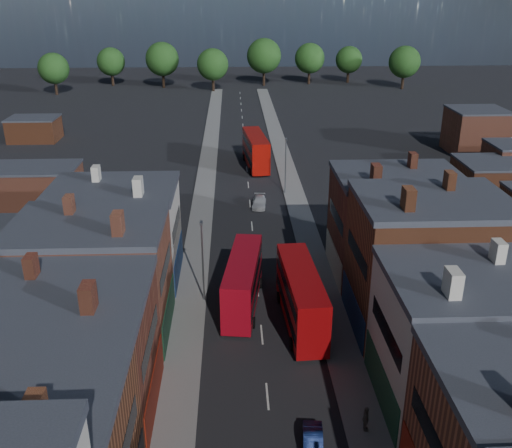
{
  "coord_description": "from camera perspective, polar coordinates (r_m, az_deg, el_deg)",
  "views": [
    {
      "loc": [
        -2.23,
        -17.49,
        27.72
      ],
      "look_at": [
        0.0,
        36.01,
        5.31
      ],
      "focal_mm": 40.0,
      "sensor_mm": 36.0,
      "label": 1
    }
  ],
  "objects": [
    {
      "name": "car_2",
      "position": [
        62.34,
        -1.32,
        -3.12
      ],
      "size": [
        2.09,
        4.19,
        1.14
      ],
      "primitive_type": "imported",
      "rotation": [
        0.0,
        0.0,
        -0.05
      ],
      "color": "black",
      "rests_on": "ground"
    },
    {
      "name": "pavement_west",
      "position": [
        73.07,
        -5.56,
        0.35
      ],
      "size": [
        3.0,
        200.0,
        0.12
      ],
      "primitive_type": "cube",
      "color": "gray",
      "rests_on": "ground"
    },
    {
      "name": "ped_3",
      "position": [
        40.82,
        10.93,
        -18.59
      ],
      "size": [
        0.62,
        1.14,
        1.87
      ],
      "primitive_type": "imported",
      "rotation": [
        0.0,
        0.0,
        1.46
      ],
      "color": "#5C564F",
      "rests_on": "pavement_east"
    },
    {
      "name": "bus_0",
      "position": [
        52.72,
        -1.31,
        -5.72
      ],
      "size": [
        4.04,
        11.54,
        4.88
      ],
      "rotation": [
        0.0,
        0.0,
        -0.13
      ],
      "color": "#AD0918",
      "rests_on": "ground"
    },
    {
      "name": "bus_2",
      "position": [
        94.2,
        -0.03,
        7.43
      ],
      "size": [
        4.11,
        12.71,
        5.39
      ],
      "rotation": [
        0.0,
        0.0,
        0.1
      ],
      "color": "#980C06",
      "rests_on": "ground"
    },
    {
      "name": "car_1",
      "position": [
        39.38,
        5.71,
        -20.96
      ],
      "size": [
        1.64,
        3.77,
        1.21
      ],
      "primitive_type": "imported",
      "rotation": [
        0.0,
        0.0,
        -0.1
      ],
      "color": "navy",
      "rests_on": "ground"
    },
    {
      "name": "bus_1",
      "position": [
        50.14,
        4.53,
        -7.22
      ],
      "size": [
        3.53,
        12.03,
        5.13
      ],
      "rotation": [
        0.0,
        0.0,
        0.06
      ],
      "color": "#A8090C",
      "rests_on": "ground"
    },
    {
      "name": "lamp_post_3",
      "position": [
        81.18,
        2.98,
        6.2
      ],
      "size": [
        0.25,
        0.7,
        8.12
      ],
      "color": "slate",
      "rests_on": "ground"
    },
    {
      "name": "car_3",
      "position": [
        77.28,
        0.31,
        2.19
      ],
      "size": [
        2.19,
        4.56,
        1.28
      ],
      "primitive_type": "imported",
      "rotation": [
        0.0,
        0.0,
        -0.09
      ],
      "color": "silver",
      "rests_on": "ground"
    },
    {
      "name": "lamp_post_2",
      "position": [
        52.86,
        -5.38,
        -3.22
      ],
      "size": [
        0.25,
        0.7,
        8.12
      ],
      "color": "slate",
      "rests_on": "ground"
    },
    {
      "name": "pavement_east",
      "position": [
        73.46,
        4.62,
        0.51
      ],
      "size": [
        3.0,
        200.0,
        0.12
      ],
      "primitive_type": "cube",
      "color": "gray",
      "rests_on": "ground"
    }
  ]
}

